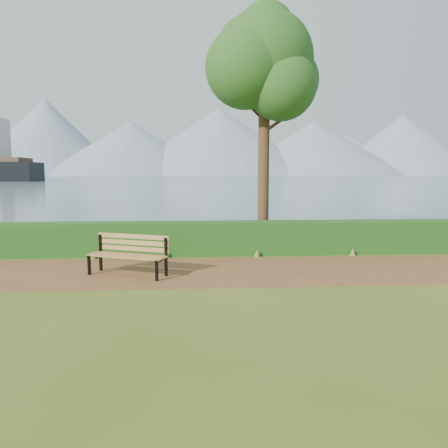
{
  "coord_description": "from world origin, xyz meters",
  "views": [
    {
      "loc": [
        -0.15,
        -10.61,
        2.51
      ],
      "look_at": [
        0.56,
        1.2,
        1.1
      ],
      "focal_mm": 35.0,
      "sensor_mm": 36.0,
      "label": 1
    }
  ],
  "objects": [
    {
      "name": "water",
      "position": [
        0.0,
        260.0,
        0.01
      ],
      "size": [
        700.0,
        510.0,
        0.0
      ],
      "primitive_type": "cube",
      "color": "#496075",
      "rests_on": "ground"
    },
    {
      "name": "path",
      "position": [
        0.0,
        0.3,
        0.01
      ],
      "size": [
        40.0,
        3.4,
        0.01
      ],
      "primitive_type": "cube",
      "color": "brown",
      "rests_on": "ground"
    },
    {
      "name": "tree",
      "position": [
        2.09,
        4.18,
        6.02
      ],
      "size": [
        3.93,
        3.47,
        8.09
      ],
      "rotation": [
        0.0,
        0.0,
        0.31
      ],
      "color": "#332015",
      "rests_on": "ground"
    },
    {
      "name": "ground",
      "position": [
        0.0,
        0.0,
        0.0
      ],
      "size": [
        140.0,
        140.0,
        0.0
      ],
      "primitive_type": "plane",
      "color": "#425919",
      "rests_on": "ground"
    },
    {
      "name": "bench",
      "position": [
        -1.83,
        -0.0,
        0.57
      ],
      "size": [
        2.04,
        1.28,
        0.99
      ],
      "rotation": [
        0.0,
        0.0,
        -0.39
      ],
      "color": "black",
      "rests_on": "ground"
    },
    {
      "name": "hedge",
      "position": [
        0.0,
        2.6,
        0.5
      ],
      "size": [
        32.0,
        0.85,
        1.0
      ],
      "primitive_type": "cube",
      "color": "#194814",
      "rests_on": "ground"
    },
    {
      "name": "mountains",
      "position": [
        -9.17,
        406.05,
        27.7
      ],
      "size": [
        585.0,
        190.0,
        70.0
      ],
      "color": "gray",
      "rests_on": "ground"
    }
  ]
}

